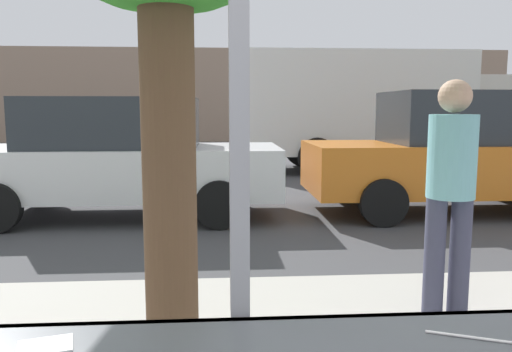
# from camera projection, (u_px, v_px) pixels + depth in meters

# --- Properties ---
(ground_plane) EXTENTS (60.00, 60.00, 0.00)m
(ground_plane) POSITION_uv_depth(u_px,v_px,m) (223.00, 194.00, 9.33)
(ground_plane) COLOR #424244
(window_wall) EXTENTS (3.10, 0.20, 2.90)m
(window_wall) POSITION_uv_depth(u_px,v_px,m) (239.00, 3.00, 1.26)
(window_wall) COLOR #56544F
(window_wall) RESTS_ON ground
(building_facade_far) EXTENTS (28.00, 1.20, 4.39)m
(building_facade_far) POSITION_uv_depth(u_px,v_px,m) (220.00, 95.00, 24.69)
(building_facade_far) COLOR gray
(building_facade_far) RESTS_ON ground
(loose_straw) EXTENTS (0.18, 0.08, 0.01)m
(loose_straw) POSITION_uv_depth(u_px,v_px,m) (468.00, 337.00, 1.20)
(loose_straw) COLOR white
(loose_straw) RESTS_ON window_counter
(napkin_wrapper) EXTENTS (0.14, 0.12, 0.00)m
(napkin_wrapper) POSITION_uv_depth(u_px,v_px,m) (45.00, 346.00, 1.16)
(napkin_wrapper) COLOR white
(napkin_wrapper) RESTS_ON window_counter
(parked_car_white) EXTENTS (4.52, 1.90, 1.71)m
(parked_car_white) POSITION_uv_depth(u_px,v_px,m) (119.00, 157.00, 7.28)
(parked_car_white) COLOR silver
(parked_car_white) RESTS_ON ground
(parked_car_orange) EXTENTS (4.39, 1.90, 1.81)m
(parked_car_orange) POSITION_uv_depth(u_px,v_px,m) (458.00, 153.00, 7.62)
(parked_car_orange) COLOR orange
(parked_car_orange) RESTS_ON ground
(box_truck) EXTENTS (7.24, 2.44, 2.91)m
(box_truck) POSITION_uv_depth(u_px,v_px,m) (380.00, 107.00, 12.82)
(box_truck) COLOR silver
(box_truck) RESTS_ON ground
(pedestrian) EXTENTS (0.32, 0.32, 1.63)m
(pedestrian) POSITION_uv_depth(u_px,v_px,m) (451.00, 184.00, 3.44)
(pedestrian) COLOR #3E3F55
(pedestrian) RESTS_ON sidewalk_strip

